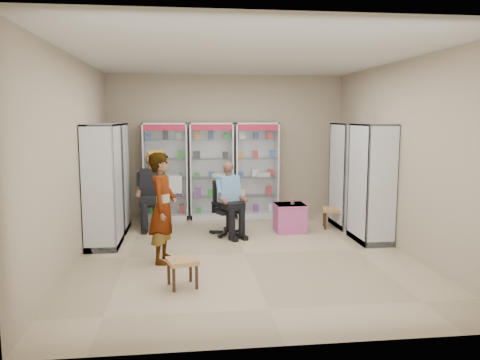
{
  "coord_description": "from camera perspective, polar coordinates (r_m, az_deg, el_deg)",
  "views": [
    {
      "loc": [
        -0.91,
        -7.02,
        2.1
      ],
      "look_at": [
        0.01,
        0.7,
        1.07
      ],
      "focal_mm": 35.0,
      "sensor_mm": 36.0,
      "label": 1
    }
  ],
  "objects": [
    {
      "name": "woven_stool_a",
      "position": [
        9.16,
        11.24,
        -4.58
      ],
      "size": [
        0.46,
        0.46,
        0.38
      ],
      "primitive_type": "cube",
      "rotation": [
        0.0,
        0.0,
        -0.23
      ],
      "color": "#A07343",
      "rests_on": "floor"
    },
    {
      "name": "cabinet_left_far",
      "position": [
        8.98,
        -15.21,
        0.29
      ],
      "size": [
        0.9,
        0.5,
        2.0
      ],
      "primitive_type": "cube",
      "rotation": [
        0.0,
        0.0,
        -1.57
      ],
      "color": "silver",
      "rests_on": "floor"
    },
    {
      "name": "seated_shopkeeper",
      "position": [
        8.36,
        -1.49,
        -2.58
      ],
      "size": [
        0.59,
        0.68,
        1.25
      ],
      "primitive_type": null,
      "rotation": [
        0.0,
        0.0,
        0.38
      ],
      "color": "#6491C5",
      "rests_on": "floor"
    },
    {
      "name": "cabinet_back_right",
      "position": [
        9.92,
        1.98,
        1.22
      ],
      "size": [
        0.9,
        0.5,
        2.0
      ],
      "primitive_type": "cube",
      "color": "#B9BDC1",
      "rests_on": "floor"
    },
    {
      "name": "cabinet_back_left",
      "position": [
        9.81,
        -9.05,
        1.06
      ],
      "size": [
        0.9,
        0.5,
        2.0
      ],
      "primitive_type": "cube",
      "color": "#9DA0A4",
      "rests_on": "floor"
    },
    {
      "name": "cabinet_back_mid",
      "position": [
        9.82,
        -3.5,
        1.15
      ],
      "size": [
        0.9,
        0.5,
        2.0
      ],
      "primitive_type": "cube",
      "color": "silver",
      "rests_on": "floor"
    },
    {
      "name": "cabinet_left_near",
      "position": [
        7.9,
        -16.36,
        -0.72
      ],
      "size": [
        0.9,
        0.5,
        2.0
      ],
      "primitive_type": "cube",
      "rotation": [
        0.0,
        0.0,
        -1.57
      ],
      "color": "silver",
      "rests_on": "floor"
    },
    {
      "name": "floor",
      "position": [
        7.38,
        0.55,
        -8.95
      ],
      "size": [
        6.0,
        6.0,
        0.0
      ],
      "primitive_type": "plane",
      "color": "tan",
      "rests_on": "ground"
    },
    {
      "name": "pink_trunk",
      "position": [
        8.74,
        6.09,
        -4.6
      ],
      "size": [
        0.54,
        0.52,
        0.52
      ],
      "primitive_type": "cube",
      "rotation": [
        0.0,
        0.0,
        0.01
      ],
      "color": "#B0467D",
      "rests_on": "floor"
    },
    {
      "name": "room_shell",
      "position": [
        7.07,
        0.57,
        6.52
      ],
      "size": [
        5.02,
        6.02,
        3.01
      ],
      "color": "tan",
      "rests_on": "ground"
    },
    {
      "name": "woven_stool_b",
      "position": [
        5.99,
        -7.03,
        -11.17
      ],
      "size": [
        0.43,
        0.43,
        0.36
      ],
      "primitive_type": "cube",
      "rotation": [
        0.0,
        0.0,
        0.25
      ],
      "color": "#AC8348",
      "rests_on": "floor"
    },
    {
      "name": "seated_customer",
      "position": [
        9.1,
        -10.76,
        -1.59
      ],
      "size": [
        0.44,
        0.6,
        1.34
      ],
      "primitive_type": null,
      "color": "black",
      "rests_on": "floor"
    },
    {
      "name": "cabinet_right_far",
      "position": [
        9.23,
        13.12,
        0.55
      ],
      "size": [
        0.9,
        0.5,
        2.0
      ],
      "primitive_type": "cube",
      "rotation": [
        0.0,
        0.0,
        1.57
      ],
      "color": "#B2B6B9",
      "rests_on": "floor"
    },
    {
      "name": "wooden_chair",
      "position": [
        9.18,
        -10.71,
        -2.77
      ],
      "size": [
        0.42,
        0.42,
        0.94
      ],
      "primitive_type": "cube",
      "color": "black",
      "rests_on": "floor"
    },
    {
      "name": "office_chair",
      "position": [
        8.43,
        -1.51,
        -3.41
      ],
      "size": [
        0.7,
        0.7,
        0.98
      ],
      "primitive_type": "cube",
      "rotation": [
        0.0,
        0.0,
        0.38
      ],
      "color": "black",
      "rests_on": "floor"
    },
    {
      "name": "cabinet_right_near",
      "position": [
        8.22,
        15.72,
        -0.39
      ],
      "size": [
        0.9,
        0.5,
        2.0
      ],
      "primitive_type": "cube",
      "rotation": [
        0.0,
        0.0,
        1.57
      ],
      "color": "#B9BCC1",
      "rests_on": "floor"
    },
    {
      "name": "standing_man",
      "position": [
        6.88,
        -9.38,
        -3.36
      ],
      "size": [
        0.5,
        0.66,
        1.61
      ],
      "primitive_type": "imported",
      "rotation": [
        0.0,
        0.0,
        1.35
      ],
      "color": "gray",
      "rests_on": "floor"
    },
    {
      "name": "tea_glass",
      "position": [
        8.67,
        6.42,
        -2.63
      ],
      "size": [
        0.07,
        0.07,
        0.1
      ],
      "primitive_type": "cylinder",
      "color": "#632108",
      "rests_on": "pink_trunk"
    }
  ]
}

